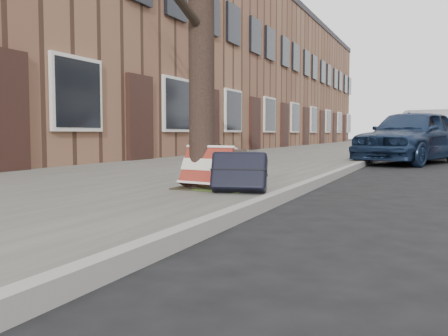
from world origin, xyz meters
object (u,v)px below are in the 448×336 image
at_px(suitcase_navy, 239,172).
at_px(car_near_mid, 430,133).
at_px(suitcase_red, 209,168).
at_px(car_near_front, 412,136).

height_order(suitcase_navy, car_near_mid, car_near_mid).
bearing_deg(car_near_mid, suitcase_navy, -86.56).
distance_m(suitcase_red, car_near_mid, 12.67).
distance_m(suitcase_red, suitcase_navy, 0.44).
distance_m(suitcase_navy, car_near_front, 8.31).
xyz_separation_m(suitcase_red, car_near_mid, (2.05, 12.49, 0.39)).
bearing_deg(car_near_front, suitcase_navy, -79.49).
height_order(suitcase_navy, car_near_front, car_near_front).
xyz_separation_m(car_near_front, car_near_mid, (0.34, 4.45, 0.08)).
xyz_separation_m(suitcase_red, car_near_front, (1.71, 8.04, 0.31)).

